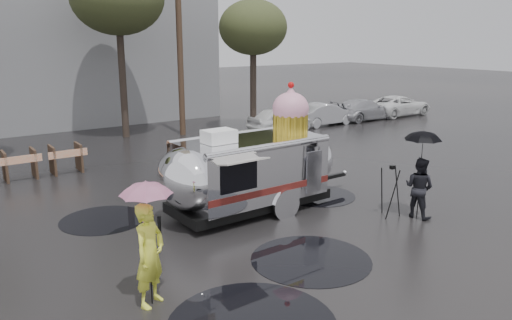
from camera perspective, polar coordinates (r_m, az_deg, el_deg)
ground at (r=12.26m, az=11.17°, el=-8.72°), size 120.00×120.00×0.00m
puddles at (r=10.15m, az=-1.68°, el=-13.42°), size 9.64×9.95×0.01m
utility_pole at (r=24.28m, az=-8.74°, el=13.68°), size 1.60×0.28×9.00m
tree_right at (r=25.19m, az=-0.33°, el=14.83°), size 3.36×3.36×6.42m
barricade_row at (r=18.41m, az=-25.39°, el=-0.44°), size 4.30×0.80×1.00m
parked_cars at (r=28.42m, az=10.55°, el=5.72°), size 13.20×1.90×1.50m
airstream_trailer at (r=13.51m, az=-0.40°, el=-0.78°), size 6.54×2.59×3.52m
person_left at (r=9.09m, az=-12.07°, el=-10.56°), size 0.82×0.75×1.89m
umbrella_pink at (r=8.74m, az=-12.39°, el=-4.69°), size 1.11×1.11×2.31m
person_right at (r=13.80m, az=18.14°, el=-3.02°), size 0.56×0.84×1.62m
umbrella_black at (r=13.52m, az=18.50°, el=1.62°), size 1.17×1.17×2.35m
tripod at (r=13.62m, az=15.17°, el=-2.98°), size 0.54×0.58×1.41m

